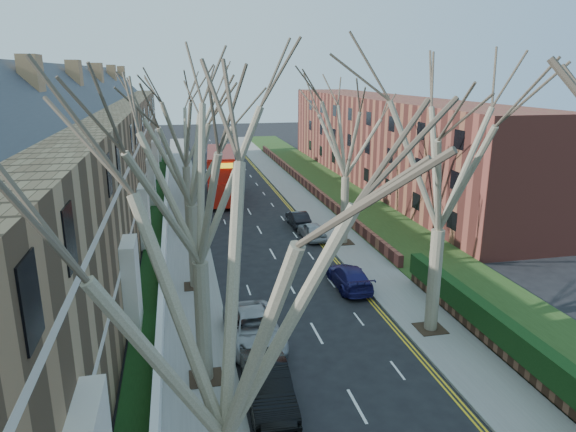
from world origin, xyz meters
TOP-DOWN VIEW (x-y plane):
  - pavement_left at (-6.00, 39.00)m, footprint 3.00×102.00m
  - pavement_right at (6.00, 39.00)m, footprint 3.00×102.00m
  - terrace_left at (-13.65, 31.00)m, footprint 9.70×78.00m
  - flats_right at (17.46, 43.00)m, footprint 13.97×54.00m
  - wall_hedge_right at (7.70, 2.00)m, footprint 0.70×24.00m
  - front_wall_left at (-7.65, 31.00)m, footprint 0.30×78.00m
  - grass_verge_right at (10.50, 39.00)m, footprint 6.00×102.00m
  - tree_left_near at (-5.70, -4.00)m, footprint 9.80×9.80m
  - tree_left_mid at (-5.70, 6.00)m, footprint 10.50×10.50m
  - tree_left_far at (-5.70, 16.00)m, footprint 10.15×10.15m
  - tree_left_dist at (-5.70, 28.00)m, footprint 10.50×10.50m
  - tree_right_mid at (5.70, 8.00)m, footprint 10.50×10.50m
  - tree_right_far at (5.70, 22.00)m, footprint 10.15×10.15m
  - double_decker_bus at (-2.03, 39.03)m, footprint 3.53×11.77m
  - car_left_mid at (-3.38, 3.93)m, footprint 1.69×4.81m
  - car_left_far at (-3.19, 8.76)m, footprint 2.69×5.47m
  - car_right_near at (3.47, 14.13)m, footprint 1.95×4.69m
  - car_right_mid at (3.68, 23.84)m, footprint 1.67×3.97m
  - car_right_far at (3.43, 27.54)m, footprint 1.45×3.95m

SIDE VIEW (x-z plane):
  - pavement_left at x=-6.00m, z-range 0.00..0.12m
  - pavement_right at x=6.00m, z-range 0.00..0.12m
  - grass_verge_right at x=10.50m, z-range 0.12..0.18m
  - front_wall_left at x=-7.65m, z-range 0.12..1.12m
  - car_right_far at x=3.43m, z-range 0.00..1.29m
  - car_right_mid at x=3.68m, z-range 0.00..1.34m
  - car_right_near at x=3.47m, z-range 0.00..1.36m
  - car_left_far at x=-3.19m, z-range 0.00..1.50m
  - car_left_mid at x=-3.38m, z-range 0.00..1.58m
  - wall_hedge_right at x=7.70m, z-range 0.22..2.02m
  - double_decker_bus at x=-2.03m, z-range -0.03..4.80m
  - flats_right at x=17.46m, z-range -0.02..9.98m
  - terrace_left at x=-13.65m, z-range -1.27..12.33m
  - tree_left_near at x=-5.70m, z-range 2.06..15.79m
  - tree_left_far at x=-5.70m, z-range 2.13..16.35m
  - tree_right_far at x=5.70m, z-range 2.13..16.35m
  - tree_left_mid at x=-5.70m, z-range 2.20..16.91m
  - tree_right_mid at x=5.70m, z-range 2.20..16.91m
  - tree_left_dist at x=-5.70m, z-range 2.20..16.91m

